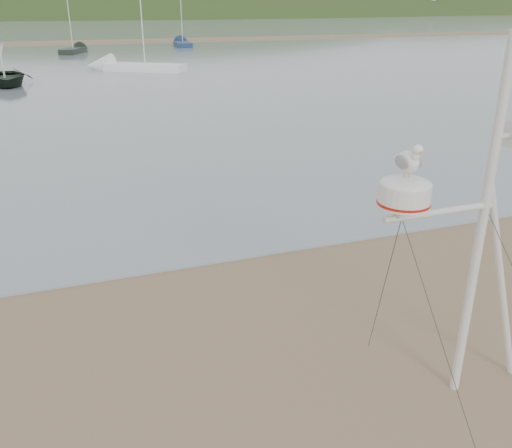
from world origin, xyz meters
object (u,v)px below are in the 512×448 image
object	(u,v)px
sailboat_blue_far	(181,43)
sailboat_dark_mid	(78,49)
mast_rig	(467,304)
sailboat_white_near	(119,67)

from	to	relation	value
sailboat_blue_far	sailboat_dark_mid	distance (m)	13.15
mast_rig	sailboat_white_near	world-z (taller)	sailboat_white_near
sailboat_blue_far	sailboat_dark_mid	bearing A→B (deg)	-154.51
sailboat_white_near	sailboat_dark_mid	size ratio (longest dim) A/B	1.26
sailboat_dark_mid	mast_rig	bearing A→B (deg)	-88.30
sailboat_blue_far	mast_rig	bearing A→B (deg)	-99.48
mast_rig	sailboat_dark_mid	xyz separation A→B (m)	(-1.65, 55.54, -0.99)
sailboat_white_near	sailboat_blue_far	size ratio (longest dim) A/B	1.10
mast_rig	sailboat_white_near	distance (m)	37.91
mast_rig	sailboat_blue_far	xyz separation A→B (m)	(10.22, 61.20, -0.99)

